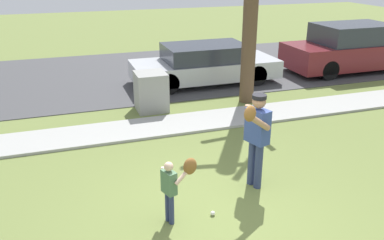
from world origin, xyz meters
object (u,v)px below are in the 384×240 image
Objects in this scene: person_child at (175,182)px; utility_cabinet at (151,92)px; parked_suv_maroon at (351,49)px; parked_sedan_silver at (205,64)px; person_adult at (256,131)px; baseball at (213,213)px.

person_child is 4.98m from utility_cabinet.
parked_suv_maroon is at bearing 13.04° from utility_cabinet.
person_child is 1.05× the size of utility_cabinet.
parked_sedan_silver reaches higher than person_child.
parked_suv_maroon reaches higher than utility_cabinet.
parked_sedan_silver is 0.98× the size of parked_suv_maroon.
parked_sedan_silver is (2.96, 6.81, -0.06)m from person_child.
parked_sedan_silver is at bearing 48.03° from person_child.
parked_suv_maroon is at bearing -156.51° from person_adult.
person_adult is at bearing -138.01° from parked_suv_maroon.
person_adult is at bearing 30.88° from baseball.
baseball is (-0.98, -0.59, -1.01)m from person_adult.
person_adult reaches higher than utility_cabinet.
baseball is at bearing -109.03° from parked_sedan_silver.
person_child is at bearing -141.46° from parked_suv_maroon.
utility_cabinet is 0.21× the size of parked_suv_maroon.
parked_sedan_silver is (1.38, 6.26, -0.43)m from person_adult.
person_child is at bearing 176.47° from baseball.
person_adult is 9.17m from parked_suv_maroon.
utility_cabinet reaches higher than baseball.
person_child is at bearing -113.47° from parked_sedan_silver.
baseball is 7.26m from parked_sedan_silver.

